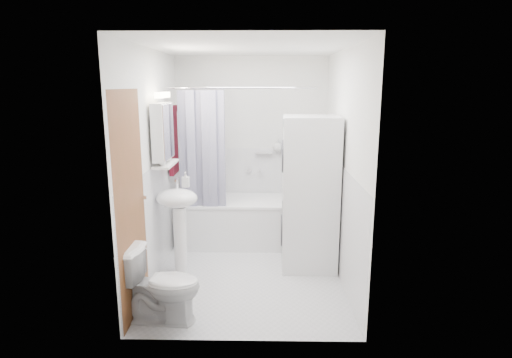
{
  "coord_description": "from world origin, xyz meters",
  "views": [
    {
      "loc": [
        0.17,
        -4.41,
        2.03
      ],
      "look_at": [
        0.08,
        0.15,
        1.03
      ],
      "focal_mm": 30.0,
      "sensor_mm": 36.0,
      "label": 1
    }
  ],
  "objects_px": {
    "sink": "(178,211)",
    "washer_dryer": "(310,193)",
    "bathtub": "(244,219)",
    "toilet": "(162,285)"
  },
  "relations": [
    {
      "from": "bathtub",
      "to": "toilet",
      "type": "xyz_separation_m",
      "value": [
        -0.63,
        -1.92,
        0.01
      ]
    },
    {
      "from": "bathtub",
      "to": "sink",
      "type": "xyz_separation_m",
      "value": [
        -0.67,
        -0.94,
        0.38
      ]
    },
    {
      "from": "bathtub",
      "to": "washer_dryer",
      "type": "relative_size",
      "value": 0.9
    },
    {
      "from": "toilet",
      "to": "bathtub",
      "type": "bearing_deg",
      "value": -13.07
    },
    {
      "from": "sink",
      "to": "toilet",
      "type": "xyz_separation_m",
      "value": [
        0.04,
        -0.98,
        -0.37
      ]
    },
    {
      "from": "sink",
      "to": "washer_dryer",
      "type": "distance_m",
      "value": 1.46
    },
    {
      "from": "sink",
      "to": "toilet",
      "type": "relative_size",
      "value": 1.54
    },
    {
      "from": "washer_dryer",
      "to": "sink",
      "type": "bearing_deg",
      "value": -168.88
    },
    {
      "from": "bathtub",
      "to": "sink",
      "type": "bearing_deg",
      "value": -125.51
    },
    {
      "from": "bathtub",
      "to": "sink",
      "type": "height_order",
      "value": "sink"
    }
  ]
}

